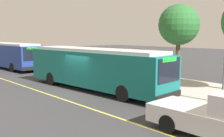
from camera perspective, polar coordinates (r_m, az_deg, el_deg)
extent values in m
plane|color=#38383A|center=(18.73, -6.70, -4.84)|extent=(120.00, 120.00, 0.00)
cube|color=#B7B2A8|center=(22.65, 5.76, -2.51)|extent=(44.00, 6.40, 0.15)
cube|color=#E0D64C|center=(17.58, -12.58, -5.76)|extent=(36.00, 0.14, 0.01)
cube|color=#146B66|center=(18.88, -3.91, 0.07)|extent=(12.45, 3.37, 2.40)
cube|color=silver|center=(18.76, -3.95, 4.01)|extent=(11.45, 3.05, 0.20)
cube|color=black|center=(14.87, 12.22, -0.36)|extent=(0.19, 2.17, 1.34)
cube|color=black|center=(19.73, -1.14, 1.24)|extent=(10.80, 0.77, 1.06)
cube|color=silver|center=(19.91, -1.12, -2.39)|extent=(11.66, 0.82, 0.28)
cube|color=#26D83F|center=(14.80, 12.29, 1.89)|extent=(0.12, 1.40, 0.24)
cube|color=black|center=(15.12, 12.12, -5.83)|extent=(0.25, 2.50, 0.36)
cylinder|color=black|center=(17.36, 7.49, -4.13)|extent=(1.02, 0.35, 1.00)
cylinder|color=black|center=(15.60, 2.41, -5.38)|extent=(1.02, 0.35, 1.00)
cylinder|color=black|center=(22.57, -8.00, -1.49)|extent=(1.02, 0.35, 1.00)
cylinder|color=black|center=(21.24, -12.92, -2.16)|extent=(1.02, 0.35, 1.00)
cube|color=navy|center=(33.42, -21.49, 2.73)|extent=(12.07, 3.18, 2.40)
cube|color=silver|center=(33.35, -21.59, 4.95)|extent=(11.10, 2.88, 0.20)
cube|color=black|center=(28.02, -16.57, 3.03)|extent=(0.16, 2.17, 1.34)
cube|color=black|center=(33.94, -19.52, 3.36)|extent=(10.50, 0.60, 1.06)
cube|color=yellow|center=(34.04, -19.42, 1.23)|extent=(11.34, 0.64, 0.28)
cube|color=#26D83F|center=(27.98, -16.61, 4.23)|extent=(0.10, 1.40, 0.24)
cube|color=black|center=(28.14, -16.45, 0.08)|extent=(0.21, 2.50, 0.36)
cylinder|color=black|center=(30.70, -16.63, 0.60)|extent=(1.01, 0.33, 1.00)
cylinder|color=black|center=(29.68, -20.54, 0.21)|extent=(1.01, 0.33, 1.00)
cylinder|color=black|center=(37.24, -22.02, 1.50)|extent=(1.01, 0.33, 1.00)
cube|color=white|center=(10.94, 21.89, -10.50)|extent=(5.45, 2.13, 0.75)
cylinder|color=black|center=(12.49, 16.73, -9.49)|extent=(0.77, 0.26, 0.76)
cylinder|color=black|center=(11.03, 11.98, -11.60)|extent=(0.77, 0.26, 0.76)
cylinder|color=#333338|center=(23.52, 5.99, 0.98)|extent=(0.10, 0.10, 2.40)
cylinder|color=#333338|center=(22.58, 3.79, 0.74)|extent=(0.10, 0.10, 2.40)
cylinder|color=#333338|center=(25.32, 1.61, 1.47)|extent=(0.10, 0.10, 2.40)
cylinder|color=#333338|center=(24.45, -0.59, 1.26)|extent=(0.10, 0.10, 2.40)
cube|color=#333338|center=(23.85, 2.65, 4.09)|extent=(2.90, 1.60, 0.08)
cube|color=#4C606B|center=(24.41, 3.72, 1.24)|extent=(2.47, 0.04, 2.16)
cube|color=navy|center=(24.89, 0.53, 1.26)|extent=(0.06, 1.11, 1.82)
cube|color=brown|center=(24.02, 3.28, -0.66)|extent=(1.60, 0.44, 0.06)
cube|color=brown|center=(24.15, 3.69, 0.05)|extent=(1.60, 0.05, 0.44)
cube|color=#333338|center=(24.56, 2.08, -1.01)|extent=(0.08, 0.40, 0.45)
cube|color=#333338|center=(23.56, 4.52, -1.38)|extent=(0.08, 0.40, 0.45)
cylinder|color=#333338|center=(19.75, 3.45, 0.39)|extent=(0.07, 0.07, 2.80)
cube|color=white|center=(19.64, 3.43, 3.57)|extent=(0.44, 0.03, 0.56)
cube|color=red|center=(19.63, 3.40, 3.57)|extent=(0.40, 0.01, 0.16)
cylinder|color=#282D47|center=(21.66, 0.54, -1.59)|extent=(0.14, 0.14, 0.85)
cylinder|color=#282D47|center=(21.54, 0.18, -1.64)|extent=(0.14, 0.14, 0.85)
cube|color=beige|center=(21.50, 0.36, 0.32)|extent=(0.24, 0.40, 0.62)
sphere|color=tan|center=(21.45, 0.36, 1.44)|extent=(0.22, 0.22, 0.22)
cylinder|color=brown|center=(22.94, 13.93, 1.80)|extent=(0.36, 0.36, 3.32)
sphere|color=#28662D|center=(22.86, 14.16, 9.13)|extent=(3.38, 3.38, 3.38)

